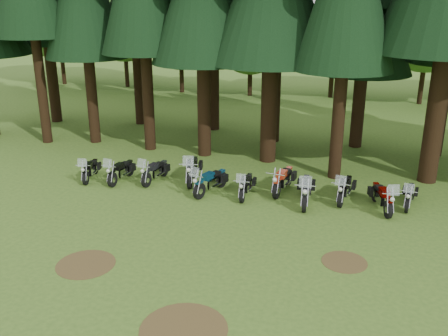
{
  "coord_description": "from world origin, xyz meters",
  "views": [
    {
      "loc": [
        5.01,
        -13.46,
        7.78
      ],
      "look_at": [
        -0.79,
        5.0,
        1.0
      ],
      "focal_mm": 40.0,
      "sensor_mm": 36.0,
      "label": 1
    }
  ],
  "objects_px": {
    "motorcycle_6": "(283,180)",
    "motorcycle_10": "(409,196)",
    "motorcycle_3": "(192,170)",
    "motorcycle_9": "(382,198)",
    "motorcycle_1": "(121,171)",
    "motorcycle_7": "(306,191)",
    "motorcycle_2": "(155,172)",
    "motorcycle_5": "(246,186)",
    "motorcycle_0": "(90,170)",
    "motorcycle_4": "(211,182)",
    "motorcycle_8": "(345,189)"
  },
  "relations": [
    {
      "from": "motorcycle_6",
      "to": "motorcycle_10",
      "type": "bearing_deg",
      "value": 6.17
    },
    {
      "from": "motorcycle_3",
      "to": "motorcycle_9",
      "type": "height_order",
      "value": "motorcycle_3"
    },
    {
      "from": "motorcycle_1",
      "to": "motorcycle_7",
      "type": "bearing_deg",
      "value": 1.8
    },
    {
      "from": "motorcycle_9",
      "to": "motorcycle_10",
      "type": "bearing_deg",
      "value": 15.58
    },
    {
      "from": "motorcycle_2",
      "to": "motorcycle_6",
      "type": "bearing_deg",
      "value": 11.46
    },
    {
      "from": "motorcycle_6",
      "to": "motorcycle_9",
      "type": "distance_m",
      "value": 4.0
    },
    {
      "from": "motorcycle_1",
      "to": "motorcycle_9",
      "type": "relative_size",
      "value": 0.96
    },
    {
      "from": "motorcycle_6",
      "to": "motorcycle_10",
      "type": "relative_size",
      "value": 1.17
    },
    {
      "from": "motorcycle_7",
      "to": "motorcycle_10",
      "type": "xyz_separation_m",
      "value": [
        3.85,
        0.92,
        -0.1
      ]
    },
    {
      "from": "motorcycle_5",
      "to": "motorcycle_10",
      "type": "relative_size",
      "value": 1.03
    },
    {
      "from": "motorcycle_1",
      "to": "motorcycle_2",
      "type": "distance_m",
      "value": 1.5
    },
    {
      "from": "motorcycle_2",
      "to": "motorcycle_9",
      "type": "xyz_separation_m",
      "value": [
        9.48,
        -0.17,
        0.02
      ]
    },
    {
      "from": "motorcycle_1",
      "to": "motorcycle_10",
      "type": "distance_m",
      "value": 11.95
    },
    {
      "from": "motorcycle_5",
      "to": "motorcycle_7",
      "type": "distance_m",
      "value": 2.41
    },
    {
      "from": "motorcycle_7",
      "to": "motorcycle_10",
      "type": "bearing_deg",
      "value": 7.15
    },
    {
      "from": "motorcycle_0",
      "to": "motorcycle_5",
      "type": "bearing_deg",
      "value": -12.77
    },
    {
      "from": "motorcycle_4",
      "to": "motorcycle_7",
      "type": "distance_m",
      "value": 3.89
    },
    {
      "from": "motorcycle_3",
      "to": "motorcycle_4",
      "type": "distance_m",
      "value": 1.55
    },
    {
      "from": "motorcycle_7",
      "to": "motorcycle_8",
      "type": "relative_size",
      "value": 1.11
    },
    {
      "from": "motorcycle_5",
      "to": "motorcycle_8",
      "type": "bearing_deg",
      "value": 7.65
    },
    {
      "from": "motorcycle_9",
      "to": "motorcycle_8",
      "type": "bearing_deg",
      "value": 142.87
    },
    {
      "from": "motorcycle_4",
      "to": "motorcycle_8",
      "type": "relative_size",
      "value": 1.01
    },
    {
      "from": "motorcycle_0",
      "to": "motorcycle_2",
      "type": "distance_m",
      "value": 2.92
    },
    {
      "from": "motorcycle_8",
      "to": "motorcycle_3",
      "type": "bearing_deg",
      "value": -174.91
    },
    {
      "from": "motorcycle_3",
      "to": "motorcycle_10",
      "type": "xyz_separation_m",
      "value": [
        8.92,
        0.01,
        -0.1
      ]
    },
    {
      "from": "motorcycle_0",
      "to": "motorcycle_3",
      "type": "relative_size",
      "value": 0.81
    },
    {
      "from": "motorcycle_8",
      "to": "motorcycle_0",
      "type": "bearing_deg",
      "value": -168.71
    },
    {
      "from": "motorcycle_2",
      "to": "motorcycle_5",
      "type": "relative_size",
      "value": 1.05
    },
    {
      "from": "motorcycle_4",
      "to": "motorcycle_8",
      "type": "xyz_separation_m",
      "value": [
        5.33,
        0.85,
        -0.01
      ]
    },
    {
      "from": "motorcycle_10",
      "to": "motorcycle_2",
      "type": "bearing_deg",
      "value": -170.58
    },
    {
      "from": "motorcycle_6",
      "to": "motorcycle_10",
      "type": "xyz_separation_m",
      "value": [
        4.93,
        -0.04,
        -0.07
      ]
    },
    {
      "from": "motorcycle_6",
      "to": "motorcycle_10",
      "type": "height_order",
      "value": "motorcycle_10"
    },
    {
      "from": "motorcycle_2",
      "to": "motorcycle_8",
      "type": "xyz_separation_m",
      "value": [
        8.06,
        0.33,
        0.01
      ]
    },
    {
      "from": "motorcycle_0",
      "to": "motorcycle_4",
      "type": "bearing_deg",
      "value": -13.52
    },
    {
      "from": "motorcycle_1",
      "to": "motorcycle_4",
      "type": "xyz_separation_m",
      "value": [
        4.18,
        -0.12,
        0.03
      ]
    },
    {
      "from": "motorcycle_0",
      "to": "motorcycle_10",
      "type": "relative_size",
      "value": 1.0
    },
    {
      "from": "motorcycle_2",
      "to": "motorcycle_9",
      "type": "relative_size",
      "value": 0.97
    },
    {
      "from": "motorcycle_9",
      "to": "motorcycle_10",
      "type": "xyz_separation_m",
      "value": [
        0.99,
        0.66,
        -0.06
      ]
    },
    {
      "from": "motorcycle_5",
      "to": "motorcycle_4",
      "type": "bearing_deg",
      "value": -178.99
    },
    {
      "from": "motorcycle_7",
      "to": "motorcycle_9",
      "type": "height_order",
      "value": "motorcycle_7"
    },
    {
      "from": "motorcycle_10",
      "to": "motorcycle_4",
      "type": "bearing_deg",
      "value": -165.8
    },
    {
      "from": "motorcycle_5",
      "to": "motorcycle_8",
      "type": "distance_m",
      "value": 3.92
    },
    {
      "from": "motorcycle_5",
      "to": "motorcycle_8",
      "type": "xyz_separation_m",
      "value": [
        3.85,
        0.74,
        0.03
      ]
    },
    {
      "from": "motorcycle_3",
      "to": "motorcycle_5",
      "type": "height_order",
      "value": "motorcycle_3"
    },
    {
      "from": "motorcycle_5",
      "to": "motorcycle_10",
      "type": "height_order",
      "value": "motorcycle_5"
    },
    {
      "from": "motorcycle_7",
      "to": "motorcycle_10",
      "type": "relative_size",
      "value": 1.23
    },
    {
      "from": "motorcycle_0",
      "to": "motorcycle_8",
      "type": "height_order",
      "value": "motorcycle_8"
    },
    {
      "from": "motorcycle_1",
      "to": "motorcycle_4",
      "type": "relative_size",
      "value": 0.94
    },
    {
      "from": "motorcycle_7",
      "to": "motorcycle_8",
      "type": "height_order",
      "value": "motorcycle_7"
    },
    {
      "from": "motorcycle_1",
      "to": "motorcycle_8",
      "type": "bearing_deg",
      "value": 6.38
    }
  ]
}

